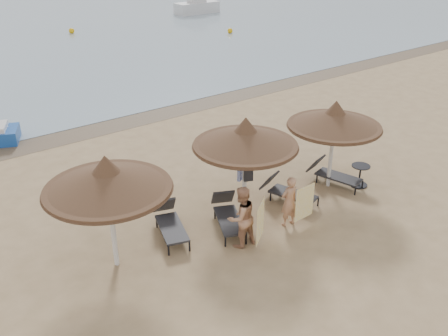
# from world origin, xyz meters

# --- Properties ---
(ground) EXTENTS (160.00, 160.00, 0.00)m
(ground) POSITION_xyz_m (0.00, 0.00, 0.00)
(ground) COLOR tan
(ground) RESTS_ON ground
(wet_sand_strip) EXTENTS (200.00, 1.60, 0.01)m
(wet_sand_strip) POSITION_xyz_m (0.00, 9.40, 0.00)
(wet_sand_strip) COLOR brown
(wet_sand_strip) RESTS_ON ground
(palapa_left) EXTENTS (3.00, 3.00, 2.98)m
(palapa_left) POSITION_xyz_m (-4.21, 0.75, 2.37)
(palapa_left) COLOR silver
(palapa_left) RESTS_ON ground
(palapa_center) EXTENTS (2.95, 2.95, 2.93)m
(palapa_center) POSITION_xyz_m (-0.10, 0.82, 2.33)
(palapa_center) COLOR silver
(palapa_center) RESTS_ON ground
(palapa_right) EXTENTS (2.88, 2.88, 2.86)m
(palapa_right) POSITION_xyz_m (3.04, 0.41, 2.28)
(palapa_right) COLOR silver
(palapa_right) RESTS_ON ground
(lounger_far_left) EXTENTS (1.12, 1.92, 0.82)m
(lounger_far_left) POSITION_xyz_m (-2.43, 1.14, 0.37)
(lounger_far_left) COLOR black
(lounger_far_left) RESTS_ON ground
(lounger_near_left) EXTENTS (1.33, 1.94, 0.83)m
(lounger_near_left) POSITION_xyz_m (-0.94, 0.51, 0.37)
(lounger_near_left) COLOR black
(lounger_near_left) RESTS_ON ground
(lounger_near_right) EXTENTS (1.11, 1.85, 0.79)m
(lounger_near_right) POSITION_xyz_m (1.29, 0.53, 0.35)
(lounger_near_right) COLOR black
(lounger_near_right) RESTS_ON ground
(lounger_far_right) EXTENTS (1.03, 1.86, 0.79)m
(lounger_far_right) POSITION_xyz_m (3.25, 0.48, 0.36)
(lounger_far_right) COLOR black
(lounger_far_right) RESTS_ON ground
(side_table) EXTENTS (0.58, 0.58, 0.71)m
(side_table) POSITION_xyz_m (3.84, -0.17, 0.33)
(side_table) COLOR black
(side_table) RESTS_ON ground
(person_left) EXTENTS (0.91, 0.60, 1.96)m
(person_left) POSITION_xyz_m (-1.23, -0.44, 0.98)
(person_left) COLOR tan
(person_left) RESTS_ON ground
(person_right) EXTENTS (0.83, 0.57, 1.72)m
(person_right) POSITION_xyz_m (0.43, -0.48, 0.86)
(person_right) COLOR tan
(person_right) RESTS_ON ground
(towel_left) EXTENTS (0.65, 0.47, 1.10)m
(towel_left) POSITION_xyz_m (-0.88, -0.79, 0.76)
(towel_left) COLOR yellow
(towel_left) RESTS_ON ground
(towel_right) EXTENTS (0.73, 0.05, 1.02)m
(towel_right) POSITION_xyz_m (0.78, -0.73, 0.70)
(towel_right) COLOR yellow
(towel_right) RESTS_ON ground
(bag_patterned) EXTENTS (0.29, 0.19, 0.34)m
(bag_patterned) POSITION_xyz_m (-0.10, 1.00, 1.13)
(bag_patterned) COLOR silver
(bag_patterned) RESTS_ON ground
(bag_dark) EXTENTS (0.28, 0.18, 0.37)m
(bag_dark) POSITION_xyz_m (-0.10, 0.66, 1.25)
(bag_dark) COLOR black
(bag_dark) RESTS_ON ground
(buoy_mid) EXTENTS (0.41, 0.41, 0.41)m
(buoy_mid) POSITION_xyz_m (5.54, 28.31, 0.20)
(buoy_mid) COLOR #F8B109
(buoy_mid) RESTS_ON ground
(buoy_right) EXTENTS (0.38, 0.38, 0.38)m
(buoy_right) POSITION_xyz_m (15.09, 21.27, 0.19)
(buoy_right) COLOR #F8B109
(buoy_right) RESTS_ON ground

